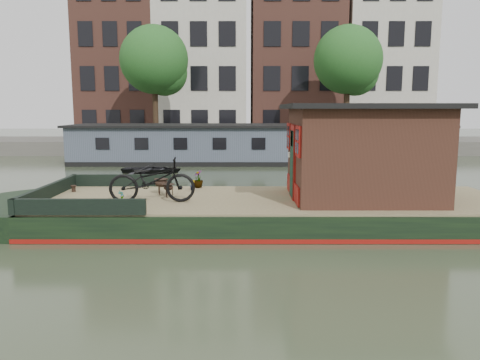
{
  "coord_description": "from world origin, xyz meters",
  "views": [
    {
      "loc": [
        -0.93,
        -11.94,
        2.94
      ],
      "look_at": [
        -0.94,
        0.5,
        1.05
      ],
      "focal_mm": 35.0,
      "sensor_mm": 36.0,
      "label": 1
    }
  ],
  "objects_px": {
    "brazier_front": "(161,187)",
    "dinghy": "(152,167)",
    "cabin": "(362,151)",
    "brazier_rear": "(168,191)",
    "bicycle": "(152,180)"
  },
  "relations": [
    {
      "from": "brazier_front",
      "to": "brazier_rear",
      "type": "distance_m",
      "value": 0.51
    },
    {
      "from": "dinghy",
      "to": "bicycle",
      "type": "bearing_deg",
      "value": -166.28
    },
    {
      "from": "brazier_rear",
      "to": "dinghy",
      "type": "distance_m",
      "value": 9.86
    },
    {
      "from": "cabin",
      "to": "brazier_rear",
      "type": "xyz_separation_m",
      "value": [
        -5.0,
        0.13,
        -1.05
      ]
    },
    {
      "from": "cabin",
      "to": "brazier_front",
      "type": "xyz_separation_m",
      "value": [
        -5.26,
        0.57,
        -1.02
      ]
    },
    {
      "from": "cabin",
      "to": "brazier_front",
      "type": "bearing_deg",
      "value": 173.87
    },
    {
      "from": "cabin",
      "to": "brazier_front",
      "type": "distance_m",
      "value": 5.39
    },
    {
      "from": "brazier_front",
      "to": "dinghy",
      "type": "bearing_deg",
      "value": 102.29
    },
    {
      "from": "brazier_front",
      "to": "brazier_rear",
      "type": "height_order",
      "value": "brazier_front"
    },
    {
      "from": "bicycle",
      "to": "brazier_rear",
      "type": "distance_m",
      "value": 0.82
    },
    {
      "from": "brazier_rear",
      "to": "dinghy",
      "type": "bearing_deg",
      "value": 103.21
    },
    {
      "from": "brazier_front",
      "to": "dinghy",
      "type": "height_order",
      "value": "brazier_front"
    },
    {
      "from": "brazier_front",
      "to": "brazier_rear",
      "type": "xyz_separation_m",
      "value": [
        0.26,
        -0.44,
        -0.04
      ]
    },
    {
      "from": "cabin",
      "to": "brazier_rear",
      "type": "height_order",
      "value": "cabin"
    },
    {
      "from": "cabin",
      "to": "bicycle",
      "type": "relative_size",
      "value": 1.9
    }
  ]
}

